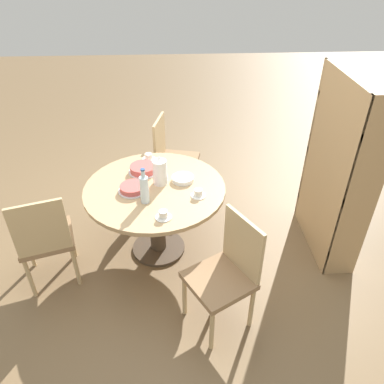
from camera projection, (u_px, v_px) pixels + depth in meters
name	position (u px, v px, depth m)	size (l,w,h in m)	color
ground_plane	(159.00, 249.00, 3.57)	(14.00, 14.00, 0.00)	brown
dining_table	(156.00, 201.00, 3.25)	(1.20, 1.20, 0.71)	#473828
chair_a	(45.00, 238.00, 2.98)	(0.53, 0.53, 0.91)	tan
chair_b	(226.00, 272.00, 2.68)	(0.57, 0.57, 0.91)	tan
chair_c	(172.00, 156.00, 4.06)	(0.50, 0.50, 0.91)	tan
bookshelf	(336.00, 173.00, 3.23)	(0.88, 0.28, 1.63)	tan
coffee_pot	(160.00, 171.00, 3.14)	(0.12, 0.12, 0.26)	white
water_bottle	(144.00, 189.00, 2.92)	(0.07, 0.07, 0.31)	silver
cake_main	(143.00, 169.00, 3.34)	(0.26, 0.26, 0.07)	silver
cake_second	(133.00, 188.00, 3.10)	(0.24, 0.24, 0.06)	silver
cup_a	(198.00, 193.00, 3.04)	(0.13, 0.13, 0.06)	white
cup_b	(163.00, 215.00, 2.81)	(0.13, 0.13, 0.06)	white
cup_c	(149.00, 157.00, 3.53)	(0.13, 0.13, 0.06)	white
plate_stack	(183.00, 179.00, 3.23)	(0.19, 0.19, 0.04)	white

